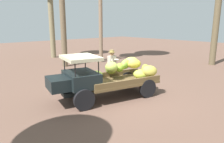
# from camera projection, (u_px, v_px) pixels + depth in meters

# --- Properties ---
(ground_plane) EXTENTS (60.00, 60.00, 0.00)m
(ground_plane) POSITION_uv_depth(u_px,v_px,m) (116.00, 94.00, 9.14)
(ground_plane) COLOR brown
(truck) EXTENTS (4.65, 2.59, 1.83)m
(truck) POSITION_uv_depth(u_px,v_px,m) (104.00, 77.00, 8.52)
(truck) COLOR black
(truck) RESTS_ON ground
(farmer) EXTENTS (0.53, 0.46, 1.74)m
(farmer) POSITION_uv_depth(u_px,v_px,m) (112.00, 65.00, 10.55)
(farmer) COLOR #343A47
(farmer) RESTS_ON ground
(wooden_crate) EXTENTS (0.56, 0.54, 0.38)m
(wooden_crate) POSITION_uv_depth(u_px,v_px,m) (144.00, 81.00, 10.61)
(wooden_crate) COLOR #8C5D3C
(wooden_crate) RESTS_ON ground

